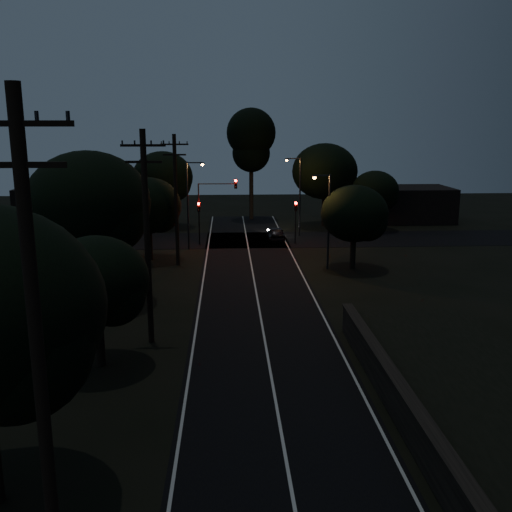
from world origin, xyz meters
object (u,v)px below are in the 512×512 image
signal_mast (217,199)px  streetlight_c (327,215)px  utility_pole_far (176,198)px  car (276,234)px  utility_pole_near (38,360)px  streetlight_b (298,191)px  tall_pine (251,140)px  streetlight_a (190,199)px  utility_pole_mid (147,235)px  signal_right (296,215)px  signal_left (199,215)px

signal_mast → streetlight_c: size_ratio=0.83×
utility_pole_far → car: bearing=47.5°
utility_pole_near → streetlight_b: (11.31, 46.00, -1.61)m
tall_pine → streetlight_c: size_ratio=1.76×
streetlight_a → streetlight_c: 13.72m
utility_pole_mid → signal_right: size_ratio=2.68×
signal_mast → streetlight_b: 9.15m
signal_right → utility_pole_near: bearing=-104.2°
utility_pole_far → car: (8.86, 9.67, -4.80)m
utility_pole_mid → signal_left: utility_pole_mid is taller
utility_pole_near → streetlight_a: bearing=89.0°
utility_pole_far → signal_mast: (3.09, 7.99, -1.15)m
tall_pine → utility_pole_mid: bearing=-99.9°
signal_left → streetlight_a: (-0.71, -1.99, 1.80)m
utility_pole_mid → signal_right: (10.60, 24.99, -2.90)m
tall_pine → streetlight_a: size_ratio=1.65×
signal_left → signal_right: 9.20m
signal_right → streetlight_a: (-9.91, -1.99, 1.80)m
utility_pole_mid → signal_mast: size_ratio=1.76×
utility_pole_mid → signal_mast: bearing=83.0°
signal_left → streetlight_b: (9.91, 4.01, 1.80)m
streetlight_a → streetlight_b: (10.61, 6.00, 0.00)m
utility_pole_near → utility_pole_far: bearing=90.0°
utility_pole_near → signal_left: utility_pole_near is taller
utility_pole_near → streetlight_c: (11.83, 32.00, -1.89)m
utility_pole_near → car: bearing=78.5°
streetlight_b → streetlight_c: size_ratio=1.07×
streetlight_a → streetlight_c: size_ratio=1.07×
utility_pole_near → streetlight_b: utility_pole_near is taller
car → signal_right: bearing=135.1°
tall_pine → signal_left: 17.35m
utility_pole_far → streetlight_a: (0.69, 6.00, -0.85)m
signal_right → utility_pole_mid: bearing=-113.0°
signal_right → car: signal_right is taller
signal_mast → car: size_ratio=1.55×
utility_pole_mid → tall_pine: (7.00, 40.00, 3.76)m
utility_pole_mid → streetlight_a: bearing=88.3°
utility_pole_mid → streetlight_b: utility_pole_mid is taller
utility_pole_mid → streetlight_b: bearing=68.7°
utility_pole_far → streetlight_b: 16.51m
utility_pole_far → signal_left: size_ratio=2.56×
streetlight_b → streetlight_c: (0.52, -14.00, -0.29)m
car → signal_mast: bearing=15.3°
signal_right → signal_mast: (-7.51, 0.00, 1.50)m
signal_left → streetlight_b: streetlight_b is taller
utility_pole_near → streetlight_c: size_ratio=1.60×
utility_pole_mid → signal_left: 25.19m
tall_pine → signal_left: tall_pine is taller
signal_mast → signal_left: bearing=-179.9°
streetlight_a → streetlight_c: (11.14, -8.00, -0.29)m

